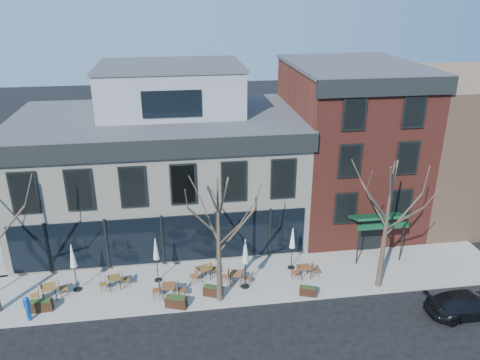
{
  "coord_description": "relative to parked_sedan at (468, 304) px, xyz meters",
  "views": [
    {
      "loc": [
        1.09,
        -24.72,
        15.72
      ],
      "look_at": [
        4.96,
        2.0,
        4.61
      ],
      "focal_mm": 35.0,
      "sensor_mm": 36.0,
      "label": 1
    }
  ],
  "objects": [
    {
      "name": "sidewalk_front",
      "position": [
        -12.31,
        4.63,
        -0.56
      ],
      "size": [
        33.5,
        4.7,
        0.15
      ],
      "primitive_type": "cube",
      "color": "gray",
      "rests_on": "ground"
    },
    {
      "name": "call_box",
      "position": [
        -22.26,
        2.58,
        0.27
      ],
      "size": [
        0.3,
        0.28,
        1.43
      ],
      "color": "#0C46A8",
      "rests_on": "sidewalk_front"
    },
    {
      "name": "cafe_set_1",
      "position": [
        -18.25,
        4.71,
        -0.03
      ],
      "size": [
        1.73,
        0.8,
        0.89
      ],
      "color": "brown",
      "rests_on": "sidewalk_front"
    },
    {
      "name": "red_brick_building",
      "position": [
        -2.56,
        11.76,
        5.0
      ],
      "size": [
        8.2,
        11.78,
        11.18
      ],
      "color": "maroon",
      "rests_on": "ground"
    },
    {
      "name": "planter_3",
      "position": [
        -7.74,
        2.58,
        -0.22
      ],
      "size": [
        1.02,
        0.66,
        0.53
      ],
      "color": "black",
      "rests_on": "sidewalk_front"
    },
    {
      "name": "bg_building",
      "position": [
        7.44,
        12.78,
        4.37
      ],
      "size": [
        12.0,
        12.0,
        10.0
      ],
      "primitive_type": "cube",
      "color": "#8C664C",
      "rests_on": "ground"
    },
    {
      "name": "parked_sedan",
      "position": [
        0.0,
        0.0,
        0.0
      ],
      "size": [
        4.43,
        1.92,
        1.27
      ],
      "primitive_type": "imported",
      "rotation": [
        0.0,
        0.0,
        1.6
      ],
      "color": "black",
      "rests_on": "ground"
    },
    {
      "name": "cafe_set_5",
      "position": [
        -7.47,
        4.24,
        -0.03
      ],
      "size": [
        1.68,
        0.7,
        0.88
      ],
      "color": "brown",
      "rests_on": "sidewalk_front"
    },
    {
      "name": "umbrella_3",
      "position": [
        -11.03,
        3.81,
        1.67
      ],
      "size": [
        0.49,
        0.49,
        3.06
      ],
      "color": "black",
      "rests_on": "sidewalk_front"
    },
    {
      "name": "planter_2",
      "position": [
        -12.89,
        3.28,
        -0.19
      ],
      "size": [
        1.14,
        0.79,
        0.59
      ],
      "color": "black",
      "rests_on": "sidewalk_front"
    },
    {
      "name": "planter_1",
      "position": [
        -14.89,
        2.58,
        -0.17
      ],
      "size": [
        1.21,
        0.78,
        0.63
      ],
      "color": "#311B10",
      "rests_on": "sidewalk_front"
    },
    {
      "name": "ground",
      "position": [
        -15.56,
        6.78,
        -0.63
      ],
      "size": [
        120.0,
        120.0,
        0.0
      ],
      "primitive_type": "plane",
      "color": "black",
      "rests_on": "ground"
    },
    {
      "name": "tree_right",
      "position": [
        -3.55,
        2.87,
        3.39
      ],
      "size": [
        3.72,
        3.77,
        7.48
      ],
      "color": "#382B21",
      "rests_on": "sidewalk_front"
    },
    {
      "name": "corner_building",
      "position": [
        -15.49,
        11.85,
        4.09
      ],
      "size": [
        18.39,
        10.39,
        11.1
      ],
      "color": "beige",
      "rests_on": "ground"
    },
    {
      "name": "umbrella_4",
      "position": [
        -8.0,
        5.31,
        1.43
      ],
      "size": [
        0.43,
        0.43,
        2.72
      ],
      "color": "black",
      "rests_on": "sidewalk_front"
    },
    {
      "name": "cafe_set_3",
      "position": [
        -13.26,
        4.92,
        -0.02
      ],
      "size": [
        1.74,
        1.06,
        0.9
      ],
      "color": "brown",
      "rests_on": "sidewalk_front"
    },
    {
      "name": "umbrella_2",
      "position": [
        -15.88,
        5.14,
        1.47
      ],
      "size": [
        0.44,
        0.44,
        2.77
      ],
      "color": "black",
      "rests_on": "sidewalk_front"
    },
    {
      "name": "planter_0",
      "position": [
        -21.84,
        3.28,
        -0.17
      ],
      "size": [
        1.14,
        0.49,
        0.63
      ],
      "color": "black",
      "rests_on": "sidewalk_front"
    },
    {
      "name": "umbrella_0",
      "position": [
        -20.31,
        4.86,
        1.56
      ],
      "size": [
        0.46,
        0.46,
        2.9
      ],
      "color": "black",
      "rests_on": "sidewalk_front"
    },
    {
      "name": "cafe_set_4",
      "position": [
        -11.48,
        4.18,
        -0.03
      ],
      "size": [
        1.72,
        0.91,
        0.89
      ],
      "color": "brown",
      "rests_on": "sidewalk_front"
    },
    {
      "name": "tree_mid",
      "position": [
        -12.55,
        2.87,
        3.16
      ],
      "size": [
        3.5,
        3.55,
        7.04
      ],
      "color": "#382B21",
      "rests_on": "sidewalk_front"
    },
    {
      "name": "sidewalk_side",
      "position": [
        -26.81,
        12.78,
        -0.56
      ],
      "size": [
        4.5,
        12.0,
        0.15
      ],
      "primitive_type": "cube",
      "color": "gray",
      "rests_on": "ground"
    },
    {
      "name": "cafe_set_2",
      "position": [
        -15.26,
        3.45,
        0.01
      ],
      "size": [
        1.84,
        0.8,
        0.95
      ],
      "color": "brown",
      "rests_on": "sidewalk_front"
    },
    {
      "name": "cafe_set_0",
      "position": [
        -21.62,
        4.19,
        0.03
      ],
      "size": [
        1.96,
        1.06,
        1.01
      ],
      "color": "brown",
      "rests_on": "sidewalk_front"
    }
  ]
}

